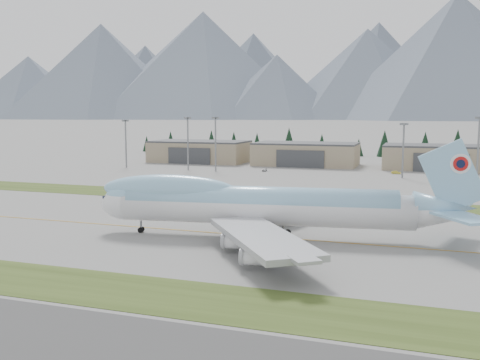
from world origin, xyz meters
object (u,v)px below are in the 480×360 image
(service_vehicle_b, at_px, (396,174))
(hangar_center, at_px, (306,154))
(hangar_right, at_px, (440,157))
(service_vehicle_a, at_px, (265,171))
(boeing_747_freighter, at_px, (260,205))
(hangar_left, at_px, (200,151))

(service_vehicle_b, bearing_deg, hangar_center, 67.79)
(hangar_right, bearing_deg, service_vehicle_a, -155.19)
(hangar_center, relative_size, service_vehicle_a, 12.22)
(boeing_747_freighter, relative_size, service_vehicle_a, 19.51)
(hangar_left, bearing_deg, boeing_747_freighter, -62.91)
(boeing_747_freighter, distance_m, hangar_right, 155.46)
(boeing_747_freighter, xyz_separation_m, service_vehicle_b, (20.52, 125.74, -6.63))
(hangar_left, distance_m, hangar_right, 115.00)
(boeing_747_freighter, relative_size, hangar_center, 1.60)
(hangar_center, distance_m, hangar_right, 60.00)
(hangar_right, relative_size, service_vehicle_b, 12.43)
(service_vehicle_a, bearing_deg, hangar_left, 140.05)
(hangar_left, distance_m, service_vehicle_b, 100.94)
(service_vehicle_a, bearing_deg, boeing_747_freighter, -77.49)
(hangar_left, relative_size, hangar_right, 1.00)
(service_vehicle_a, bearing_deg, service_vehicle_b, 5.09)
(service_vehicle_a, relative_size, service_vehicle_b, 1.02)
(boeing_747_freighter, xyz_separation_m, hangar_left, (-77.12, 150.77, -1.24))
(boeing_747_freighter, xyz_separation_m, service_vehicle_a, (-33.16, 117.93, -6.63))
(service_vehicle_b, bearing_deg, boeing_747_freighter, 178.94)
(hangar_center, height_order, service_vehicle_b, hangar_center)
(boeing_747_freighter, bearing_deg, service_vehicle_a, 97.69)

